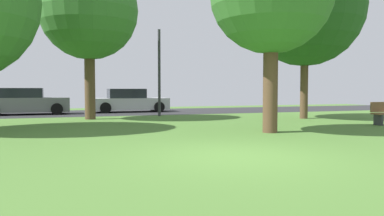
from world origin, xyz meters
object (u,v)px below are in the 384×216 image
(parked_car_silver, at_px, (129,101))
(street_lamp_post, at_px, (159,73))
(oak_tree_center, at_px, (305,8))
(oak_tree_right, at_px, (89,11))
(parked_car_grey, at_px, (26,102))

(parked_car_silver, distance_m, street_lamp_post, 4.41)
(oak_tree_center, height_order, parked_car_silver, oak_tree_center)
(oak_tree_right, height_order, parked_car_grey, oak_tree_right)
(oak_tree_center, height_order, parked_car_grey, oak_tree_center)
(oak_tree_right, height_order, parked_car_silver, oak_tree_right)
(oak_tree_right, xyz_separation_m, street_lamp_post, (3.58, 1.01, -2.75))
(parked_car_silver, relative_size, street_lamp_post, 1.02)
(oak_tree_right, bearing_deg, parked_car_grey, 124.04)
(oak_tree_right, relative_size, parked_car_grey, 1.63)
(oak_tree_center, bearing_deg, oak_tree_right, 163.38)
(parked_car_grey, height_order, street_lamp_post, street_lamp_post)
(parked_car_grey, distance_m, parked_car_silver, 5.83)
(parked_car_silver, bearing_deg, street_lamp_post, -77.71)
(parked_car_silver, bearing_deg, oak_tree_right, -118.32)
(oak_tree_center, xyz_separation_m, parked_car_silver, (-6.99, 7.92, -4.59))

